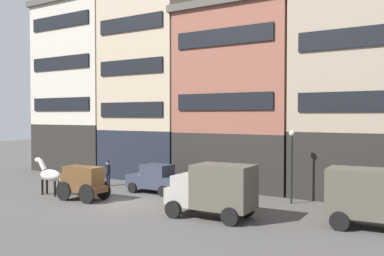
{
  "coord_description": "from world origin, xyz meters",
  "views": [
    {
      "loc": [
        16.64,
        -17.98,
        4.95
      ],
      "look_at": [
        3.72,
        1.95,
        4.26
      ],
      "focal_mm": 40.03,
      "sensor_mm": 36.0,
      "label": 1
    }
  ],
  "objects_px": {
    "pedestrian_officer": "(108,172)",
    "streetlamp_curbside": "(292,156)",
    "draft_horse": "(50,175)",
    "fire_hydrant_curbside": "(240,191)",
    "delivery_truck_near": "(375,197)",
    "sedan_dark": "(156,179)",
    "delivery_truck_far": "(213,189)",
    "cargo_wagon": "(83,181)"
  },
  "relations": [
    {
      "from": "delivery_truck_far",
      "to": "sedan_dark",
      "type": "bearing_deg",
      "value": 149.08
    },
    {
      "from": "draft_horse",
      "to": "streetlamp_curbside",
      "type": "bearing_deg",
      "value": 22.85
    },
    {
      "from": "sedan_dark",
      "to": "fire_hydrant_curbside",
      "type": "xyz_separation_m",
      "value": [
        5.36,
        1.35,
        -0.49
      ]
    },
    {
      "from": "cargo_wagon",
      "to": "streetlamp_curbside",
      "type": "xyz_separation_m",
      "value": [
        10.62,
        5.72,
        1.52
      ]
    },
    {
      "from": "delivery_truck_near",
      "to": "pedestrian_officer",
      "type": "bearing_deg",
      "value": 173.12
    },
    {
      "from": "streetlamp_curbside",
      "to": "draft_horse",
      "type": "bearing_deg",
      "value": -157.15
    },
    {
      "from": "sedan_dark",
      "to": "pedestrian_officer",
      "type": "height_order",
      "value": "sedan_dark"
    },
    {
      "from": "draft_horse",
      "to": "pedestrian_officer",
      "type": "bearing_deg",
      "value": 82.73
    },
    {
      "from": "delivery_truck_near",
      "to": "sedan_dark",
      "type": "bearing_deg",
      "value": 172.2
    },
    {
      "from": "cargo_wagon",
      "to": "draft_horse",
      "type": "distance_m",
      "value": 2.95
    },
    {
      "from": "pedestrian_officer",
      "to": "streetlamp_curbside",
      "type": "height_order",
      "value": "streetlamp_curbside"
    },
    {
      "from": "draft_horse",
      "to": "fire_hydrant_curbside",
      "type": "bearing_deg",
      "value": 28.03
    },
    {
      "from": "delivery_truck_far",
      "to": "pedestrian_officer",
      "type": "height_order",
      "value": "delivery_truck_far"
    },
    {
      "from": "draft_horse",
      "to": "sedan_dark",
      "type": "relative_size",
      "value": 0.63
    },
    {
      "from": "delivery_truck_near",
      "to": "delivery_truck_far",
      "type": "distance_m",
      "value": 7.25
    },
    {
      "from": "draft_horse",
      "to": "delivery_truck_near",
      "type": "relative_size",
      "value": 0.52
    },
    {
      "from": "delivery_truck_near",
      "to": "fire_hydrant_curbside",
      "type": "distance_m",
      "value": 8.77
    },
    {
      "from": "pedestrian_officer",
      "to": "fire_hydrant_curbside",
      "type": "xyz_separation_m",
      "value": [
        9.87,
        1.03,
        -0.55
      ]
    },
    {
      "from": "pedestrian_officer",
      "to": "delivery_truck_near",
      "type": "bearing_deg",
      "value": -6.88
    },
    {
      "from": "delivery_truck_near",
      "to": "sedan_dark",
      "type": "height_order",
      "value": "delivery_truck_near"
    },
    {
      "from": "sedan_dark",
      "to": "pedestrian_officer",
      "type": "distance_m",
      "value": 4.52
    },
    {
      "from": "pedestrian_officer",
      "to": "streetlamp_curbside",
      "type": "bearing_deg",
      "value": 5.2
    },
    {
      "from": "draft_horse",
      "to": "delivery_truck_far",
      "type": "height_order",
      "value": "delivery_truck_far"
    },
    {
      "from": "cargo_wagon",
      "to": "streetlamp_curbside",
      "type": "height_order",
      "value": "streetlamp_curbside"
    },
    {
      "from": "sedan_dark",
      "to": "streetlamp_curbside",
      "type": "xyz_separation_m",
      "value": [
        8.48,
        1.51,
        1.76
      ]
    },
    {
      "from": "delivery_truck_near",
      "to": "cargo_wagon",
      "type": "bearing_deg",
      "value": -171.38
    },
    {
      "from": "draft_horse",
      "to": "sedan_dark",
      "type": "height_order",
      "value": "draft_horse"
    },
    {
      "from": "sedan_dark",
      "to": "draft_horse",
      "type": "bearing_deg",
      "value": -140.38
    },
    {
      "from": "draft_horse",
      "to": "delivery_truck_far",
      "type": "xyz_separation_m",
      "value": [
        11.59,
        0.32,
        0.15
      ]
    },
    {
      "from": "delivery_truck_far",
      "to": "fire_hydrant_curbside",
      "type": "xyz_separation_m",
      "value": [
        -1.14,
        5.25,
        -1.0
      ]
    },
    {
      "from": "draft_horse",
      "to": "fire_hydrant_curbside",
      "type": "height_order",
      "value": "draft_horse"
    },
    {
      "from": "cargo_wagon",
      "to": "sedan_dark",
      "type": "bearing_deg",
      "value": 63.07
    },
    {
      "from": "delivery_truck_near",
      "to": "pedestrian_officer",
      "type": "xyz_separation_m",
      "value": [
        -17.97,
        2.17,
        -0.44
      ]
    },
    {
      "from": "delivery_truck_far",
      "to": "streetlamp_curbside",
      "type": "bearing_deg",
      "value": 69.87
    },
    {
      "from": "cargo_wagon",
      "to": "delivery_truck_near",
      "type": "relative_size",
      "value": 0.67
    },
    {
      "from": "delivery_truck_near",
      "to": "delivery_truck_far",
      "type": "relative_size",
      "value": 1.01
    },
    {
      "from": "cargo_wagon",
      "to": "delivery_truck_near",
      "type": "height_order",
      "value": "delivery_truck_near"
    },
    {
      "from": "delivery_truck_far",
      "to": "sedan_dark",
      "type": "xyz_separation_m",
      "value": [
        -6.5,
        3.89,
        -0.51
      ]
    },
    {
      "from": "delivery_truck_far",
      "to": "pedestrian_officer",
      "type": "bearing_deg",
      "value": 159.04
    },
    {
      "from": "draft_horse",
      "to": "pedestrian_officer",
      "type": "distance_m",
      "value": 4.58
    },
    {
      "from": "cargo_wagon",
      "to": "fire_hydrant_curbside",
      "type": "xyz_separation_m",
      "value": [
        7.5,
        5.56,
        -0.72
      ]
    },
    {
      "from": "sedan_dark",
      "to": "fire_hydrant_curbside",
      "type": "bearing_deg",
      "value": 14.15
    }
  ]
}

